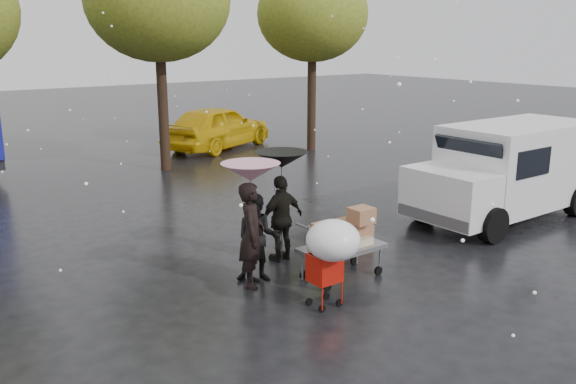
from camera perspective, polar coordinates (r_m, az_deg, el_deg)
ground at (r=10.55m, az=0.12°, el=-8.87°), size 90.00×90.00×0.00m
person_pink at (r=10.33m, az=-3.42°, el=-4.02°), size 0.74×0.79×1.82m
person_middle at (r=10.55m, az=-2.85°, el=-4.33°), size 0.96×0.92×1.56m
person_black at (r=11.51m, az=-0.60°, el=-2.48°), size 0.99×0.47×1.66m
umbrella_pink at (r=10.04m, az=-3.51°, el=1.86°), size 0.99×0.99×2.15m
umbrella_black at (r=11.24m, az=-0.61°, el=3.03°), size 1.00×1.00×2.11m
vendor_cart at (r=10.79m, az=5.44°, el=-4.27°), size 1.52×0.80×1.27m
shopping_cart at (r=9.37m, az=4.12°, el=-4.97°), size 0.84×0.84×1.46m
white_van at (r=15.09m, az=19.87°, el=2.02°), size 4.91×2.18×2.20m
box_ground_near at (r=12.35m, az=6.42°, el=-4.20°), size 0.59×0.49×0.50m
box_ground_far at (r=12.79m, az=3.48°, el=-3.76°), size 0.50×0.39×0.38m
yellow_taxi at (r=23.45m, az=-6.61°, el=6.08°), size 5.28×3.73×1.67m
tree_row at (r=18.57m, az=-20.73°, el=16.12°), size 21.60×4.40×7.12m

